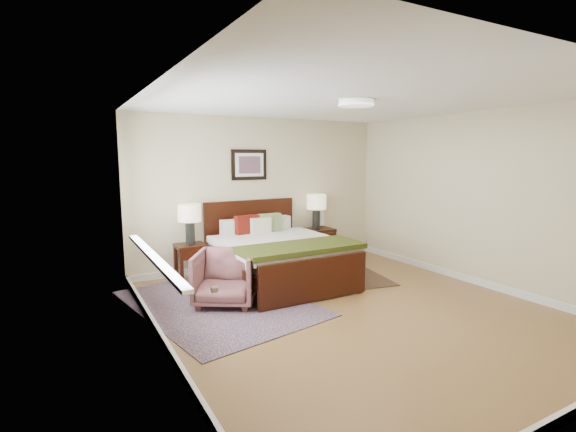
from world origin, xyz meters
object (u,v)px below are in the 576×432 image
(lamp_left, at_px, (190,216))
(armchair, at_px, (226,278))
(nightstand_left, at_px, (191,252))
(nightstand_right, at_px, (317,241))
(bed, at_px, (277,248))
(rug_persian, at_px, (218,303))
(lamp_right, at_px, (317,205))

(lamp_left, xyz_separation_m, armchair, (0.06, -1.33, -0.62))
(nightstand_left, height_order, armchair, armchair)
(nightstand_right, bearing_deg, bed, -147.13)
(nightstand_right, distance_m, armchair, 2.58)
(armchair, height_order, rug_persian, armchair)
(bed, distance_m, armchair, 1.16)
(lamp_left, distance_m, lamp_right, 2.28)
(nightstand_right, height_order, rug_persian, nightstand_right)
(rug_persian, bearing_deg, bed, 13.09)
(bed, xyz_separation_m, armchair, (-1.02, -0.54, -0.17))
(nightstand_right, relative_size, rug_persian, 0.23)
(lamp_left, bearing_deg, lamp_right, 0.00)
(nightstand_right, xyz_separation_m, armchair, (-2.22, -1.31, -0.02))
(lamp_left, height_order, lamp_right, lamp_right)
(lamp_right, xyz_separation_m, armchair, (-2.22, -1.33, -0.67))
(nightstand_left, xyz_separation_m, armchair, (0.06, -1.31, -0.07))
(bed, distance_m, rug_persian, 1.31)
(nightstand_right, bearing_deg, lamp_left, 179.64)
(nightstand_right, height_order, armchair, armchair)
(rug_persian, bearing_deg, armchair, -43.46)
(lamp_right, bearing_deg, armchair, -149.12)
(nightstand_left, height_order, lamp_right, lamp_right)
(lamp_left, bearing_deg, nightstand_right, -0.36)
(nightstand_left, height_order, lamp_left, lamp_left)
(bed, relative_size, lamp_left, 3.40)
(bed, height_order, nightstand_left, bed)
(lamp_left, relative_size, armchair, 0.81)
(lamp_left, xyz_separation_m, rug_persian, (-0.03, -1.27, -0.96))
(bed, relative_size, rug_persian, 0.80)
(armchair, bearing_deg, nightstand_left, 124.45)
(nightstand_left, relative_size, armchair, 0.71)
(nightstand_left, xyz_separation_m, nightstand_right, (2.28, 0.01, -0.05))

